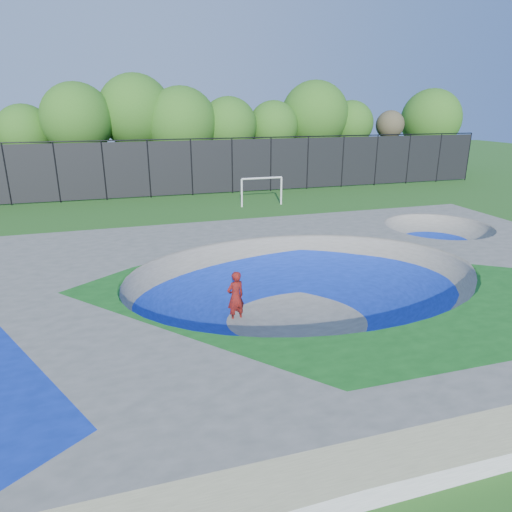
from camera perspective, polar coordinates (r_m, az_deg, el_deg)
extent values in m
plane|color=#205317|center=(14.49, 5.89, -7.51)|extent=(120.00, 120.00, 0.00)
cube|color=gray|center=(14.17, 5.99, -4.78)|extent=(22.00, 14.00, 1.50)
imported|color=red|center=(13.77, -2.57, -5.13)|extent=(0.69, 0.56, 1.62)
cube|color=black|center=(14.11, -2.52, -8.06)|extent=(0.80, 0.50, 0.05)
cylinder|color=silver|center=(29.56, -1.79, 7.86)|extent=(0.12, 0.12, 1.80)
cylinder|color=silver|center=(30.36, 3.17, 8.13)|extent=(0.12, 0.12, 1.80)
cylinder|color=silver|center=(29.78, 0.73, 9.70)|extent=(2.69, 0.12, 0.12)
cylinder|color=black|center=(33.94, -28.71, 8.90)|extent=(0.09, 0.09, 4.00)
cylinder|color=black|center=(33.47, -23.65, 9.51)|extent=(0.09, 0.09, 4.00)
cylinder|color=black|center=(33.26, -18.46, 10.05)|extent=(0.09, 0.09, 4.00)
cylinder|color=black|center=(33.32, -13.23, 10.51)|extent=(0.09, 0.09, 4.00)
cylinder|color=black|center=(33.65, -8.05, 10.89)|extent=(0.09, 0.09, 4.00)
cylinder|color=black|center=(34.24, -3.00, 11.17)|extent=(0.09, 0.09, 4.00)
cylinder|color=black|center=(35.08, 1.85, 11.36)|extent=(0.09, 0.09, 4.00)
cylinder|color=black|center=(36.14, 6.46, 11.46)|extent=(0.09, 0.09, 4.00)
cylinder|color=black|center=(37.42, 10.77, 11.50)|extent=(0.09, 0.09, 4.00)
cylinder|color=black|center=(38.89, 14.78, 11.47)|extent=(0.09, 0.09, 4.00)
cylinder|color=black|center=(40.53, 18.48, 11.40)|extent=(0.09, 0.09, 4.00)
cylinder|color=black|center=(42.31, 21.88, 11.29)|extent=(0.09, 0.09, 4.00)
cylinder|color=black|center=(44.23, 24.99, 11.16)|extent=(0.09, 0.09, 4.00)
cube|color=black|center=(33.65, -8.05, 10.89)|extent=(48.00, 0.03, 3.80)
cylinder|color=black|center=(33.45, -8.21, 14.28)|extent=(48.00, 0.08, 0.08)
cylinder|color=#4D3026|center=(39.67, -26.30, 9.40)|extent=(0.44, 0.44, 2.73)
sphere|color=#285C18|center=(39.41, -26.91, 13.59)|extent=(4.18, 4.18, 4.18)
cylinder|color=#4D3026|center=(38.17, -20.82, 10.24)|extent=(0.44, 0.44, 3.31)
sphere|color=#285C18|center=(37.90, -21.46, 15.68)|extent=(5.29, 5.29, 5.29)
cylinder|color=#4D3026|center=(39.14, -14.33, 11.25)|extent=(0.44, 0.44, 3.59)
sphere|color=#285C18|center=(38.88, -14.81, 17.06)|extent=(5.81, 5.81, 5.81)
cylinder|color=#4D3026|center=(38.43, -9.03, 10.83)|extent=(0.44, 0.44, 2.76)
sphere|color=#285C18|center=(38.14, -9.30, 16.07)|extent=(5.68, 5.68, 5.68)
cylinder|color=#4D3026|center=(39.33, -3.35, 11.29)|extent=(0.44, 0.44, 2.89)
sphere|color=#285C18|center=(39.06, -3.44, 15.94)|extent=(4.66, 4.66, 4.66)
cylinder|color=#4D3026|center=(40.80, 2.12, 11.58)|extent=(0.44, 0.44, 2.91)
sphere|color=#285C18|center=(40.55, 2.17, 15.89)|extent=(4.30, 4.30, 4.30)
cylinder|color=#4D3026|center=(42.96, 7.13, 11.97)|extent=(0.44, 0.44, 3.16)
sphere|color=#285C18|center=(42.71, 7.34, 17.06)|extent=(5.96, 5.96, 5.96)
cylinder|color=#4D3026|center=(44.14, 11.48, 11.90)|extent=(0.44, 0.44, 3.14)
sphere|color=#285C18|center=(43.91, 11.74, 15.91)|extent=(4.06, 4.06, 4.06)
cylinder|color=#4D3026|center=(45.98, 16.09, 11.98)|extent=(0.44, 0.44, 3.42)
sphere|color=#4E4731|center=(45.79, 16.41, 15.47)|extent=(2.60, 2.60, 2.60)
cylinder|color=#4D3026|center=(49.02, 20.55, 11.56)|extent=(0.44, 0.44, 2.84)
sphere|color=#285C18|center=(48.80, 21.03, 15.68)|extent=(5.66, 5.66, 5.66)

